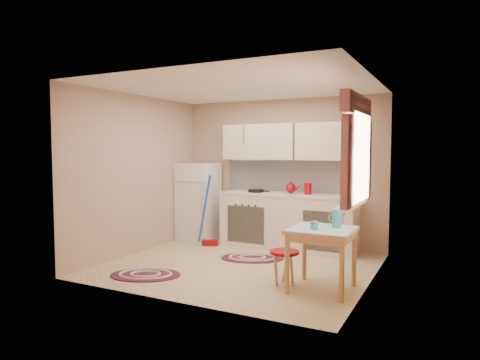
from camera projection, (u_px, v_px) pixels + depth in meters
The scene contains 14 objects.
room_shell at pixel (256, 153), 6.08m from camera, with size 3.64×3.60×2.52m.
fridge at pixel (199, 201), 7.77m from camera, with size 0.65×0.60×1.40m, color white.
broom at pixel (210, 211), 7.26m from camera, with size 0.28×0.12×1.20m, color blue, non-canonical shape.
base_cabinets at pixel (288, 222), 7.06m from camera, with size 2.25×0.60×0.88m, color silver.
countertop at pixel (288, 195), 7.03m from camera, with size 2.27×0.62×0.04m, color silver.
frying_pan at pixel (256, 191), 7.23m from camera, with size 0.27×0.27×0.05m, color black.
red_kettle at pixel (291, 188), 7.00m from camera, with size 0.19×0.17×0.19m, color #93050A, non-canonical shape.
red_canister at pixel (308, 189), 6.87m from camera, with size 0.12×0.12×0.16m, color #93050A.
table at pixel (321, 260), 4.97m from camera, with size 0.72×0.72×0.72m, color tan.
stool at pixel (284, 268), 5.17m from camera, with size 0.36×0.36×0.42m, color #93050A.
coffee_pot at pixel (337, 216), 4.98m from camera, with size 0.15×0.12×0.29m, color teal, non-canonical shape.
mug at pixel (314, 226), 4.88m from camera, with size 0.09×0.09×0.10m, color teal.
rug_center at pixel (252, 258), 6.45m from camera, with size 0.95×0.63×0.02m, color maroon, non-canonical shape.
rug_left at pixel (145, 275), 5.57m from camera, with size 0.92×0.62×0.02m, color maroon, non-canonical shape.
Camera 1 is at (2.70, -5.30, 1.63)m, focal length 32.00 mm.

